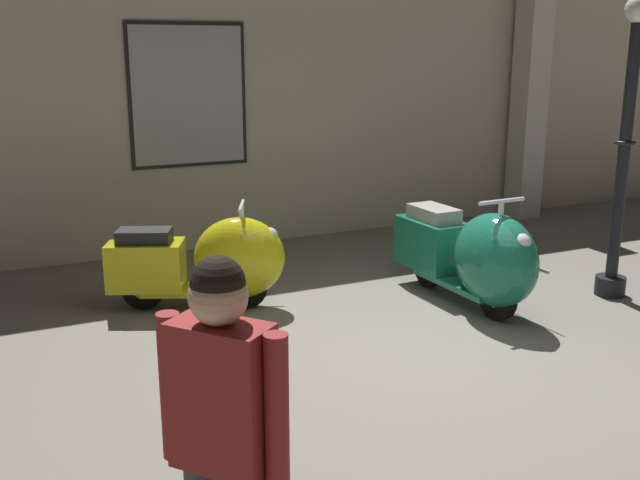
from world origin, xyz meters
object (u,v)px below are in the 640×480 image
object	(u,v)px
scooter_0	(211,261)
lamppost	(624,154)
scooter_1	(474,256)
visitor_1	(223,433)

from	to	relation	value
scooter_0	lamppost	size ratio (longest dim) A/B	0.59
scooter_1	visitor_1	distance (m)	4.26
scooter_0	scooter_1	bearing A→B (deg)	-1.35
scooter_1	scooter_0	bearing A→B (deg)	-116.56
scooter_1	lamppost	xyz separation A→B (m)	(1.40, -0.28, 0.86)
scooter_0	scooter_1	world-z (taller)	scooter_1
visitor_1	lamppost	bearing A→B (deg)	-10.08
scooter_1	visitor_1	xyz separation A→B (m)	(-3.22, -2.76, 0.44)
visitor_1	scooter_0	bearing A→B (deg)	35.44
scooter_1	lamppost	bearing A→B (deg)	77.21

